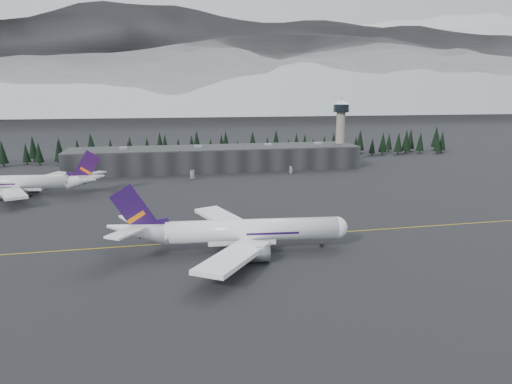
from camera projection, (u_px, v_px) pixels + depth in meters
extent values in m
plane|color=black|center=(270.00, 235.00, 137.90)|extent=(1400.00, 1400.00, 0.00)
cube|color=gold|center=(272.00, 237.00, 135.98)|extent=(400.00, 0.40, 0.02)
cube|color=black|center=(216.00, 159.00, 256.01)|extent=(160.00, 30.00, 12.00)
cube|color=#333335|center=(216.00, 147.00, 254.68)|extent=(160.00, 30.00, 0.60)
cylinder|color=gray|center=(340.00, 138.00, 272.32)|extent=(5.20, 5.20, 32.00)
cylinder|color=black|center=(341.00, 108.00, 268.67)|extent=(9.20, 9.20, 4.50)
cone|color=silver|center=(342.00, 102.00, 267.94)|extent=(10.00, 10.00, 2.00)
cube|color=black|center=(209.00, 148.00, 291.03)|extent=(360.00, 20.00, 15.00)
cylinder|color=white|center=(253.00, 230.00, 123.56)|extent=(46.96, 10.93, 6.08)
sphere|color=white|center=(336.00, 227.00, 126.03)|extent=(6.08, 6.08, 6.08)
cone|color=white|center=(138.00, 230.00, 120.15)|extent=(17.55, 7.83, 8.80)
cube|color=white|center=(228.00, 221.00, 138.51)|extent=(18.13, 29.34, 2.60)
cylinder|color=gray|center=(249.00, 231.00, 134.11)|extent=(6.95, 4.52, 3.85)
cube|color=white|center=(234.00, 257.00, 108.01)|extent=(22.59, 28.05, 2.60)
cylinder|color=gray|center=(257.00, 255.00, 114.43)|extent=(6.95, 4.52, 3.85)
cube|color=#230D41|center=(135.00, 212.00, 119.00)|extent=(12.81, 1.85, 15.08)
cube|color=orange|center=(136.00, 217.00, 119.34)|extent=(4.97, 1.08, 3.71)
cube|color=white|center=(134.00, 219.00, 125.54)|extent=(8.69, 12.03, 0.51)
cube|color=white|center=(126.00, 232.00, 113.73)|extent=(10.24, 11.69, 0.51)
cylinder|color=black|center=(322.00, 242.00, 126.46)|extent=(0.51, 0.51, 3.04)
cylinder|color=black|center=(226.00, 240.00, 128.10)|extent=(0.51, 0.51, 3.04)
cylinder|color=black|center=(228.00, 251.00, 119.24)|extent=(0.51, 0.51, 3.04)
cylinder|color=silver|center=(13.00, 182.00, 190.51)|extent=(45.86, 11.45, 5.93)
cone|color=silver|center=(86.00, 179.00, 192.96)|extent=(17.21, 7.92, 8.59)
cube|color=silver|center=(13.00, 194.00, 176.46)|extent=(17.30, 28.70, 2.53)
cylinder|color=#979A9F|center=(3.00, 195.00, 181.58)|extent=(6.84, 4.52, 3.76)
cube|color=silver|center=(42.00, 179.00, 206.29)|extent=(22.38, 27.22, 2.53)
cylinder|color=#979A9F|center=(23.00, 185.00, 200.82)|extent=(6.84, 4.52, 3.76)
cube|color=#2A0D3E|center=(86.00, 167.00, 191.94)|extent=(12.49, 2.02, 14.72)
cube|color=#EF560E|center=(86.00, 171.00, 192.24)|extent=(4.85, 1.14, 3.63)
cube|color=silver|center=(87.00, 178.00, 187.07)|extent=(8.34, 11.75, 0.49)
cube|color=silver|center=(94.00, 173.00, 198.62)|extent=(10.10, 11.36, 0.49)
cylinder|color=black|center=(27.00, 194.00, 187.63)|extent=(0.49, 0.49, 2.97)
cylinder|color=black|center=(35.00, 189.00, 196.29)|extent=(0.49, 0.49, 2.97)
imported|color=silver|center=(192.00, 178.00, 226.03)|extent=(2.50, 5.00, 1.36)
imported|color=silver|center=(291.00, 172.00, 243.08)|extent=(4.29, 2.97, 1.35)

